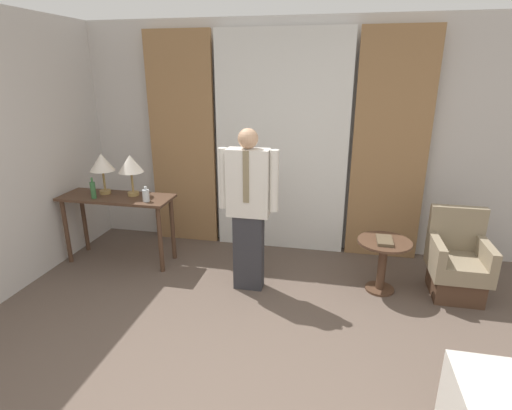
{
  "coord_description": "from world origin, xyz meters",
  "views": [
    {
      "loc": [
        0.67,
        -1.8,
        2.13
      ],
      "look_at": [
        -0.05,
        1.61,
        0.95
      ],
      "focal_mm": 28.0,
      "sensor_mm": 36.0,
      "label": 1
    }
  ],
  "objects_px": {
    "armchair": "(457,264)",
    "side_table": "(383,257)",
    "person": "(248,205)",
    "bottle_near_edge": "(146,195)",
    "bottle_by_lamp": "(93,190)",
    "table_lamp_left": "(102,164)",
    "book": "(385,240)",
    "desk": "(117,208)",
    "table_lamp_right": "(130,165)"
  },
  "relations": [
    {
      "from": "table_lamp_left",
      "to": "bottle_by_lamp",
      "type": "height_order",
      "value": "table_lamp_left"
    },
    {
      "from": "bottle_near_edge",
      "to": "armchair",
      "type": "height_order",
      "value": "bottle_near_edge"
    },
    {
      "from": "side_table",
      "to": "armchair",
      "type": "bearing_deg",
      "value": 7.51
    },
    {
      "from": "armchair",
      "to": "book",
      "type": "height_order",
      "value": "armchair"
    },
    {
      "from": "table_lamp_right",
      "to": "book",
      "type": "relative_size",
      "value": 1.8
    },
    {
      "from": "desk",
      "to": "bottle_by_lamp",
      "type": "bearing_deg",
      "value": -149.43
    },
    {
      "from": "person",
      "to": "book",
      "type": "relative_size",
      "value": 6.35
    },
    {
      "from": "desk",
      "to": "side_table",
      "type": "distance_m",
      "value": 2.93
    },
    {
      "from": "table_lamp_left",
      "to": "side_table",
      "type": "relative_size",
      "value": 0.85
    },
    {
      "from": "table_lamp_left",
      "to": "bottle_near_edge",
      "type": "relative_size",
      "value": 2.82
    },
    {
      "from": "armchair",
      "to": "book",
      "type": "xyz_separation_m",
      "value": [
        -0.72,
        -0.12,
        0.24
      ]
    },
    {
      "from": "side_table",
      "to": "desk",
      "type": "bearing_deg",
      "value": 178.18
    },
    {
      "from": "table_lamp_left",
      "to": "table_lamp_right",
      "type": "relative_size",
      "value": 1.0
    },
    {
      "from": "table_lamp_left",
      "to": "book",
      "type": "distance_m",
      "value": 3.14
    },
    {
      "from": "table_lamp_right",
      "to": "armchair",
      "type": "bearing_deg",
      "value": -1.17
    },
    {
      "from": "bottle_by_lamp",
      "to": "book",
      "type": "relative_size",
      "value": 0.91
    },
    {
      "from": "table_lamp_left",
      "to": "person",
      "type": "xyz_separation_m",
      "value": [
        1.77,
        -0.37,
        -0.25
      ]
    },
    {
      "from": "table_lamp_right",
      "to": "person",
      "type": "height_order",
      "value": "person"
    },
    {
      "from": "table_lamp_left",
      "to": "bottle_near_edge",
      "type": "xyz_separation_m",
      "value": [
        0.59,
        -0.17,
        -0.28
      ]
    },
    {
      "from": "desk",
      "to": "bottle_by_lamp",
      "type": "xyz_separation_m",
      "value": [
        -0.2,
        -0.12,
        0.23
      ]
    },
    {
      "from": "bottle_near_edge",
      "to": "person",
      "type": "relative_size",
      "value": 0.1
    },
    {
      "from": "table_lamp_left",
      "to": "person",
      "type": "height_order",
      "value": "person"
    },
    {
      "from": "person",
      "to": "side_table",
      "type": "height_order",
      "value": "person"
    },
    {
      "from": "table_lamp_left",
      "to": "bottle_by_lamp",
      "type": "distance_m",
      "value": 0.32
    },
    {
      "from": "table_lamp_right",
      "to": "armchair",
      "type": "xyz_separation_m",
      "value": [
        3.45,
        -0.07,
        -0.82
      ]
    },
    {
      "from": "bottle_by_lamp",
      "to": "armchair",
      "type": "bearing_deg",
      "value": 1.78
    },
    {
      "from": "armchair",
      "to": "side_table",
      "type": "bearing_deg",
      "value": -172.49
    },
    {
      "from": "bottle_by_lamp",
      "to": "person",
      "type": "distance_m",
      "value": 1.8
    },
    {
      "from": "bottle_near_edge",
      "to": "person",
      "type": "xyz_separation_m",
      "value": [
        1.18,
        -0.2,
        0.03
      ]
    },
    {
      "from": "bottle_by_lamp",
      "to": "side_table",
      "type": "xyz_separation_m",
      "value": [
        3.11,
        0.02,
        -0.51
      ]
    },
    {
      "from": "person",
      "to": "armchair",
      "type": "distance_m",
      "value": 2.13
    },
    {
      "from": "desk",
      "to": "side_table",
      "type": "height_order",
      "value": "desk"
    },
    {
      "from": "armchair",
      "to": "book",
      "type": "distance_m",
      "value": 0.77
    },
    {
      "from": "armchair",
      "to": "book",
      "type": "relative_size",
      "value": 3.32
    },
    {
      "from": "bottle_near_edge",
      "to": "person",
      "type": "bearing_deg",
      "value": -9.64
    },
    {
      "from": "bottle_near_edge",
      "to": "side_table",
      "type": "height_order",
      "value": "bottle_near_edge"
    },
    {
      "from": "bottle_near_edge",
      "to": "book",
      "type": "height_order",
      "value": "bottle_near_edge"
    },
    {
      "from": "desk",
      "to": "book",
      "type": "height_order",
      "value": "desk"
    },
    {
      "from": "table_lamp_right",
      "to": "book",
      "type": "distance_m",
      "value": 2.8
    },
    {
      "from": "bottle_by_lamp",
      "to": "armchair",
      "type": "relative_size",
      "value": 0.28
    },
    {
      "from": "table_lamp_right",
      "to": "side_table",
      "type": "height_order",
      "value": "table_lamp_right"
    },
    {
      "from": "book",
      "to": "table_lamp_left",
      "type": "bearing_deg",
      "value": 176.44
    },
    {
      "from": "table_lamp_left",
      "to": "desk",
      "type": "bearing_deg",
      "value": -22.41
    },
    {
      "from": "person",
      "to": "bottle_by_lamp",
      "type": "bearing_deg",
      "value": 174.19
    },
    {
      "from": "side_table",
      "to": "table_lamp_left",
      "type": "bearing_deg",
      "value": 176.95
    },
    {
      "from": "table_lamp_left",
      "to": "table_lamp_right",
      "type": "bearing_deg",
      "value": 0.0
    },
    {
      "from": "bottle_near_edge",
      "to": "side_table",
      "type": "relative_size",
      "value": 0.3
    },
    {
      "from": "bottle_by_lamp",
      "to": "desk",
      "type": "bearing_deg",
      "value": 30.57
    },
    {
      "from": "table_lamp_right",
      "to": "bottle_by_lamp",
      "type": "relative_size",
      "value": 1.97
    },
    {
      "from": "person",
      "to": "bottle_near_edge",
      "type": "bearing_deg",
      "value": 170.36
    }
  ]
}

